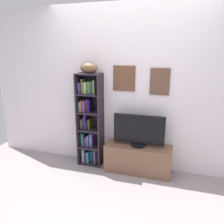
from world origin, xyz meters
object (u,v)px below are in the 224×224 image
television (139,131)px  football (89,68)px  bookshelf (89,122)px  tv_stand (138,159)px

television → football: bearing=176.9°
football → television: (0.79, -0.04, -0.90)m
bookshelf → tv_stand: size_ratio=1.49×
football → bookshelf: bearing=129.3°
tv_stand → television: size_ratio=1.31×
football → television: bearing=-3.1°
tv_stand → television: bearing=90.0°
bookshelf → football: (0.02, -0.03, 0.86)m
football → television: size_ratio=0.38×
bookshelf → tv_stand: bookshelf is taller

